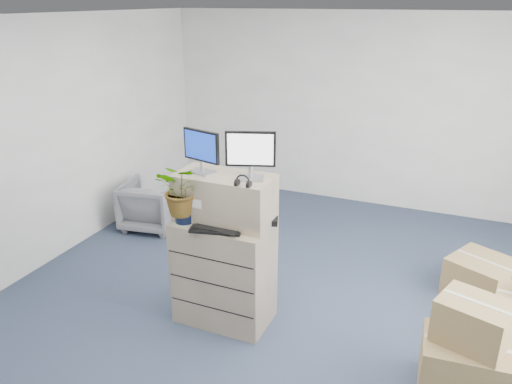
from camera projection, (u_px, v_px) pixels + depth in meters
ground at (279, 329)px, 4.76m from camera, size 7.00×7.00×0.00m
wall_back at (364, 112)px, 7.26m from camera, size 6.00×0.02×2.80m
filing_cabinet_lower at (224, 272)px, 4.75m from camera, size 0.89×0.55×1.03m
filing_cabinet_upper at (225, 198)px, 4.52m from camera, size 0.89×0.45×0.44m
monitor_left at (201, 149)px, 4.42m from camera, size 0.39×0.20×0.39m
monitor_right at (250, 153)px, 4.25m from camera, size 0.42×0.23×0.43m
headphones at (243, 182)px, 4.17m from camera, size 0.13×0.02×0.13m
keyboard at (216, 229)px, 4.40m from camera, size 0.49×0.29×0.02m
mouse at (247, 232)px, 4.34m from camera, size 0.10×0.08×0.03m
water_bottle at (230, 207)px, 4.55m from camera, size 0.08×0.08×0.27m
phone_dock at (225, 214)px, 4.61m from camera, size 0.06×0.05×0.14m
external_drive at (268, 221)px, 4.52m from camera, size 0.21×0.18×0.05m
tissue_box at (256, 215)px, 4.50m from camera, size 0.23×0.16×0.08m
potted_plant at (183, 196)px, 4.45m from camera, size 0.50×0.55×0.47m
office_chair at (151, 203)px, 6.75m from camera, size 0.79×0.76×0.72m
cardboard_boxes at (508, 323)px, 4.35m from camera, size 1.36×2.22×0.82m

